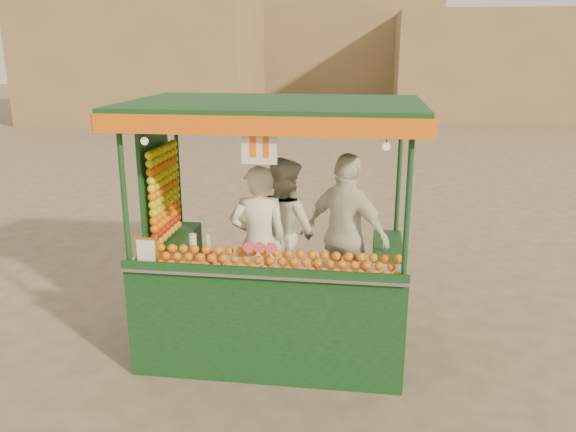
# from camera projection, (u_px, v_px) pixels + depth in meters

# --- Properties ---
(ground) EXTENTS (90.00, 90.00, 0.00)m
(ground) POSITION_uv_depth(u_px,v_px,m) (259.00, 337.00, 6.87)
(ground) COLOR brown
(ground) RESTS_ON ground
(building_left) EXTENTS (10.00, 6.00, 6.00)m
(building_left) POSITION_uv_depth(u_px,v_px,m) (145.00, 55.00, 26.21)
(building_left) COLOR #917653
(building_left) RESTS_ON ground
(building_right) EXTENTS (9.00, 6.00, 5.00)m
(building_right) POSITION_uv_depth(u_px,v_px,m) (489.00, 65.00, 28.06)
(building_right) COLOR #917653
(building_right) RESTS_ON ground
(building_center) EXTENTS (14.00, 7.00, 7.00)m
(building_center) POSITION_uv_depth(u_px,v_px,m) (317.00, 44.00, 34.65)
(building_center) COLOR #917653
(building_center) RESTS_ON ground
(juice_cart) EXTENTS (3.09, 2.00, 2.80)m
(juice_cart) POSITION_uv_depth(u_px,v_px,m) (267.00, 276.00, 6.36)
(juice_cart) COLOR #0D3119
(juice_cart) RESTS_ON ground
(vendor_left) EXTENTS (0.73, 0.56, 1.79)m
(vendor_left) POSITION_uv_depth(u_px,v_px,m) (259.00, 243.00, 6.48)
(vendor_left) COLOR white
(vendor_left) RESTS_ON ground
(vendor_middle) EXTENTS (1.11, 1.09, 1.80)m
(vendor_middle) POSITION_uv_depth(u_px,v_px,m) (284.00, 232.00, 6.83)
(vendor_middle) COLOR silver
(vendor_middle) RESTS_ON ground
(vendor_right) EXTENTS (1.18, 0.99, 1.89)m
(vendor_right) POSITION_uv_depth(u_px,v_px,m) (347.00, 235.00, 6.58)
(vendor_right) COLOR white
(vendor_right) RESTS_ON ground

